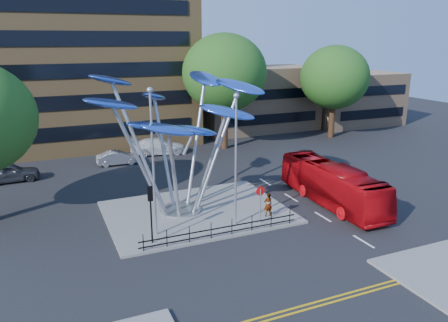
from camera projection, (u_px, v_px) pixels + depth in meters
name	position (u px, v px, depth m)	size (l,w,h in m)	color
ground	(249.00, 247.00, 24.89)	(120.00, 120.00, 0.00)	black
traffic_island	(197.00, 212.00, 29.79)	(12.00, 9.00, 0.15)	slate
double_yellow_near	(309.00, 304.00, 19.59)	(40.00, 0.12, 0.01)	gold
double_yellow_far	(313.00, 308.00, 19.33)	(40.00, 0.12, 0.01)	gold
brick_tower	(68.00, 5.00, 46.80)	(25.00, 15.00, 30.00)	olive
low_building_near	(257.00, 98.00, 56.43)	(15.00, 8.00, 8.00)	tan
low_building_far	(353.00, 99.00, 60.15)	(12.00, 8.00, 7.00)	tan
tree_right	(224.00, 73.00, 45.21)	(8.80, 8.80, 12.11)	black
tree_far	(335.00, 77.00, 50.81)	(8.00, 8.00, 10.81)	black
leaf_sculpture	(176.00, 113.00, 28.14)	(12.72, 9.54, 9.51)	#9EA0A5
street_lamp_left	(153.00, 150.00, 24.81)	(0.36, 0.36, 8.80)	#9EA0A5
street_lamp_right	(236.00, 148.00, 26.35)	(0.36, 0.36, 8.30)	#9EA0A5
traffic_light_island	(151.00, 203.00, 24.48)	(0.28, 0.18, 3.42)	black
no_entry_sign_island	(260.00, 198.00, 27.39)	(0.60, 0.10, 2.45)	#9EA0A5
pedestrian_railing_front	(222.00, 230.00, 25.86)	(10.00, 0.06, 1.00)	black
red_bus	(332.00, 184.00, 31.16)	(2.44, 10.44, 2.91)	#B0080D
pedestrian	(268.00, 205.00, 28.69)	(0.59, 0.39, 1.62)	gray
parked_car_left	(9.00, 173.00, 36.06)	(1.90, 4.71, 1.61)	#3B3C42
parked_car_mid	(118.00, 158.00, 41.07)	(1.40, 4.00, 1.32)	#97989E
parked_car_right	(158.00, 146.00, 44.77)	(2.29, 5.64, 1.64)	silver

